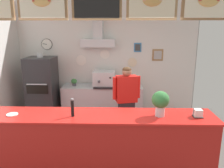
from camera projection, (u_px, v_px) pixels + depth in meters
back_wall_assembly at (106, 56)px, 5.82m from camera, size 4.71×2.67×3.08m
service_counter at (97, 147)px, 3.52m from camera, size 3.57×0.66×1.08m
back_prep_counter at (103, 103)px, 5.89m from camera, size 2.03×0.60×0.91m
pizza_oven at (43, 91)px, 5.58m from camera, size 0.66×0.72×1.78m
shop_worker at (126, 102)px, 4.69m from camera, size 0.57×0.31×1.59m
espresso_machine at (104, 79)px, 5.71m from camera, size 0.55×0.53×0.39m
potted_rosemary at (74, 82)px, 5.77m from camera, size 0.15×0.15×0.19m
potted_sage at (134, 80)px, 5.74m from camera, size 0.23×0.23×0.26m
pepper_grinder at (72, 107)px, 3.30m from camera, size 0.05×0.05×0.28m
condiment_plate at (12, 114)px, 3.39m from camera, size 0.17×0.17×0.01m
basil_vase at (160, 102)px, 3.30m from camera, size 0.26×0.26×0.38m
napkin_holder at (198, 113)px, 3.30m from camera, size 0.14×0.13×0.13m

